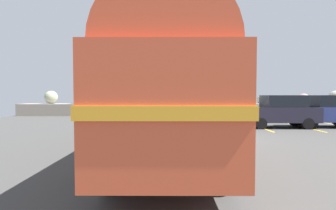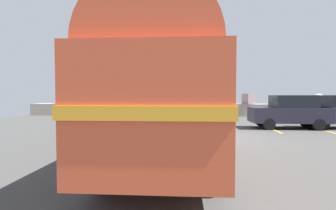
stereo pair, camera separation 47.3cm
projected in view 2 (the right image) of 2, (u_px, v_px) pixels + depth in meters
ground at (213, 137)px, 10.82m from camera, size 32.00×26.00×0.02m
breakwater at (197, 108)px, 22.58m from camera, size 31.36×2.25×2.32m
vintage_coach at (166, 89)px, 7.41m from camera, size 2.53×8.61×3.70m
parked_car_nearest at (289, 111)px, 13.72m from camera, size 4.12×1.77×1.86m
lamp_post at (210, 69)px, 17.69m from camera, size 0.44×0.89×6.77m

